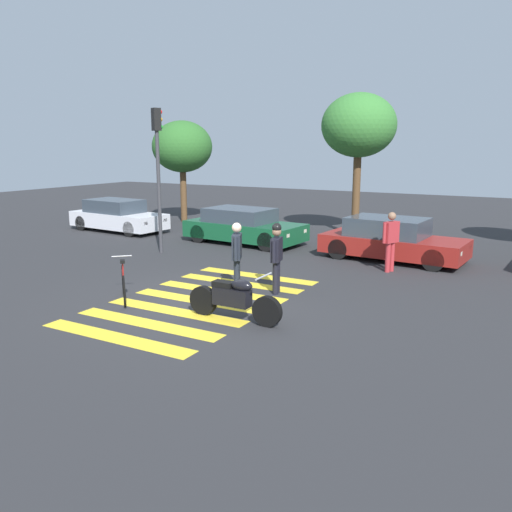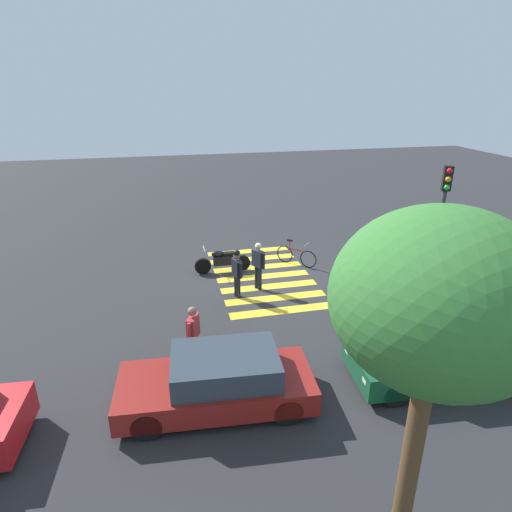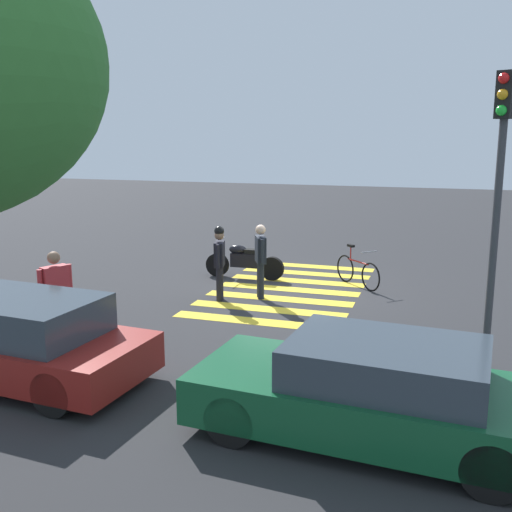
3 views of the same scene
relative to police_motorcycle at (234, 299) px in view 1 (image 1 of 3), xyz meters
name	(u,v)px [view 1 (image 1 of 3)]	position (x,y,z in m)	size (l,w,h in m)	color
ground_plane	(200,301)	(-1.40, 0.77, -0.45)	(60.00, 60.00, 0.00)	#2B2B2D
police_motorcycle	(234,299)	(0.00, 0.00, 0.00)	(2.14, 0.62, 1.03)	black
leaning_bicycle	(123,284)	(-2.95, -0.04, -0.07)	(1.26, 1.27, 1.01)	black
officer_on_foot	(237,253)	(-0.98, 1.74, 0.53)	(0.39, 0.63, 1.72)	#1E232D
officer_by_motorcycle	(277,253)	(-0.15, 2.19, 0.53)	(0.30, 0.64, 1.72)	black
pedestrian_bystander	(391,238)	(1.63, 5.74, 0.52)	(0.37, 0.63, 1.69)	#B22D33
crosswalk_stripes	(200,301)	(-1.40, 0.77, -0.45)	(3.48, 5.85, 0.01)	yellow
car_white_van	(118,216)	(-10.23, 7.38, 0.17)	(4.38, 2.00, 1.31)	black
car_green_compact	(243,226)	(-4.24, 7.55, 0.16)	(4.50, 2.20, 1.27)	black
car_maroon_wagon	(391,240)	(1.24, 7.33, 0.17)	(4.45, 2.17, 1.31)	black
traffic_light_pole	(158,158)	(-5.71, 4.68, 2.65)	(0.32, 0.36, 4.66)	#38383D
street_tree_near	(182,147)	(-9.50, 10.98, 2.97)	(2.74, 2.74, 4.62)	brown
street_tree_mid	(359,126)	(-1.17, 10.98, 3.76)	(2.83, 2.83, 5.45)	brown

